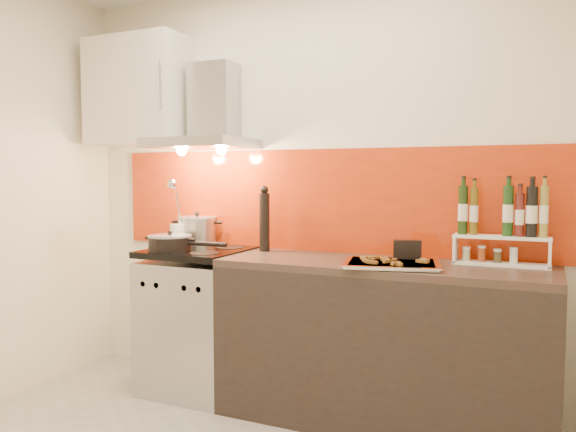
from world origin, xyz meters
The scene contains 13 objects.
back_wall centered at (0.00, 1.40, 1.30)m, with size 3.40×0.02×2.60m, color silver.
backsplash centered at (0.05, 1.39, 1.22)m, with size 3.00×0.02×0.64m, color #A02608.
range_stove centered at (-0.70, 1.10, 0.44)m, with size 0.60×0.60×0.91m.
counter centered at (0.50, 1.10, 0.45)m, with size 1.80×0.60×0.90m.
range_hood centered at (-0.70, 1.24, 1.74)m, with size 0.62×0.50×0.61m.
upper_cabinet centered at (-1.25, 1.22, 1.95)m, with size 0.70×0.35×0.72m, color beige.
stock_pot centered at (-0.84, 1.30, 1.01)m, with size 0.26×0.26×0.23m.
saute_pan centered at (-0.81, 0.97, 0.96)m, with size 0.52×0.27×0.13m.
utensil_jar centered at (-0.89, 1.14, 1.03)m, with size 0.10×0.14×0.45m.
pepper_mill centered at (-0.30, 1.25, 1.10)m, with size 0.06×0.06×0.41m.
step_shelf centered at (1.10, 1.26, 1.09)m, with size 0.49×0.13×0.42m.
caddy_box centered at (0.63, 1.15, 0.96)m, with size 0.15×0.06×0.13m, color black.
baking_tray centered at (0.58, 1.00, 0.92)m, with size 0.57×0.48×0.03m.
Camera 1 is at (1.30, -1.88, 1.37)m, focal length 35.00 mm.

